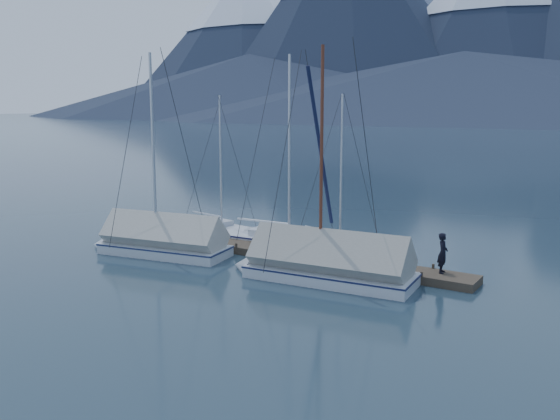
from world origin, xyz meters
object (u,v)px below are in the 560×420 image
(sailboat_open_left, at_px, (227,232))
(person, at_px, (443,253))
(sailboat_covered_near, at_px, (316,267))
(sailboat_open_right, at_px, (346,252))
(sailboat_open_mid, at_px, (299,245))
(sailboat_covered_far, at_px, (154,243))

(sailboat_open_left, relative_size, person, 5.08)
(sailboat_open_left, xyz_separation_m, sailboat_covered_near, (8.22, -4.76, 0.36))
(sailboat_open_right, height_order, sailboat_covered_near, sailboat_covered_near)
(sailboat_open_left, relative_size, sailboat_covered_near, 0.81)
(sailboat_open_right, distance_m, person, 5.50)
(sailboat_open_left, xyz_separation_m, sailboat_open_right, (7.45, -0.49, -0.00))
(sailboat_open_left, xyz_separation_m, person, (12.55, -2.28, 1.00))
(sailboat_open_left, height_order, sailboat_open_right, sailboat_open_left)
(sailboat_open_mid, xyz_separation_m, person, (7.64, -1.67, 0.97))
(sailboat_open_right, relative_size, sailboat_covered_near, 0.80)
(sailboat_open_right, xyz_separation_m, sailboat_covered_far, (-7.72, -4.76, 0.35))
(sailboat_open_left, bearing_deg, sailboat_covered_far, -92.99)
(sailboat_covered_near, bearing_deg, sailboat_open_right, 100.21)
(sailboat_covered_far, xyz_separation_m, person, (12.82, 2.97, 0.65))
(sailboat_open_right, xyz_separation_m, person, (5.10, -1.79, 1.00))
(sailboat_open_right, bearing_deg, sailboat_open_mid, -177.36)
(sailboat_open_left, bearing_deg, sailboat_open_mid, -7.10)
(sailboat_covered_far, relative_size, person, 6.30)
(sailboat_covered_near, distance_m, person, 5.03)
(sailboat_covered_far, distance_m, person, 13.18)
(sailboat_open_left, relative_size, sailboat_open_mid, 0.80)
(sailboat_covered_far, bearing_deg, sailboat_open_mid, 41.85)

